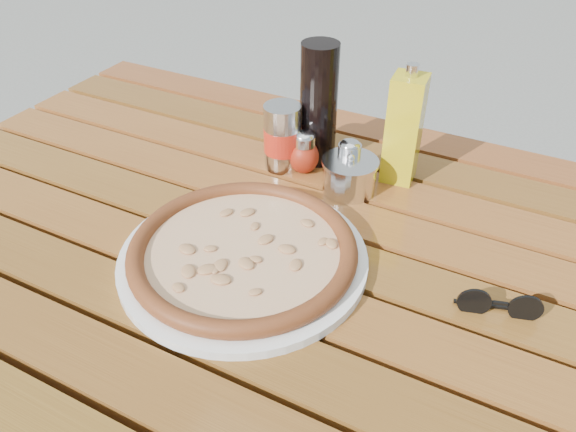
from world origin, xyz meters
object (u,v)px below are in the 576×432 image
at_px(dark_bottle, 319,105).
at_px(parmesan_tin, 349,175).
at_px(oregano_shaker, 349,162).
at_px(plate, 243,258).
at_px(table, 282,275).
at_px(pepper_shaker, 304,152).
at_px(soda_can, 282,138).
at_px(olive_oil_cruet, 404,129).
at_px(pizza, 243,250).
at_px(sunglasses, 499,305).

distance_m(dark_bottle, parmesan_tin, 0.14).
height_order(oregano_shaker, parmesan_tin, oregano_shaker).
distance_m(plate, dark_bottle, 0.33).
bearing_deg(table, pepper_shaker, 106.50).
bearing_deg(dark_bottle, soda_can, -130.94).
xyz_separation_m(soda_can, parmesan_tin, (0.14, -0.02, -0.03)).
xyz_separation_m(plate, pepper_shaker, (-0.03, 0.26, 0.03)).
bearing_deg(dark_bottle, parmesan_tin, -36.82).
bearing_deg(olive_oil_cruet, soda_can, -163.45).
bearing_deg(table, parmesan_tin, 76.99).
bearing_deg(table, soda_can, 117.55).
height_order(pizza, dark_bottle, dark_bottle).
height_order(plate, dark_bottle, dark_bottle).
height_order(parmesan_tin, sunglasses, parmesan_tin).
bearing_deg(sunglasses, pepper_shaker, 135.61).
bearing_deg(soda_can, dark_bottle, 49.06).
distance_m(pizza, oregano_shaker, 0.28).
bearing_deg(soda_can, pepper_shaker, 2.65).
xyz_separation_m(table, olive_oil_cruet, (0.10, 0.25, 0.17)).
bearing_deg(soda_can, olive_oil_cruet, 16.55).
bearing_deg(pepper_shaker, soda_can, -177.35).
height_order(soda_can, sunglasses, soda_can).
bearing_deg(pizza, dark_bottle, 95.24).
xyz_separation_m(plate, sunglasses, (0.35, 0.07, 0.01)).
bearing_deg(sunglasses, table, 161.73).
bearing_deg(parmesan_tin, olive_oil_cruet, 50.96).
bearing_deg(pepper_shaker, oregano_shaker, 4.59).
height_order(table, soda_can, soda_can).
relative_size(olive_oil_cruet, sunglasses, 1.92).
relative_size(table, pizza, 3.55).
xyz_separation_m(oregano_shaker, dark_bottle, (-0.08, 0.04, 0.07)).
distance_m(plate, sunglasses, 0.35).
bearing_deg(plate, pizza, 90.00).
relative_size(pepper_shaker, dark_bottle, 0.37).
distance_m(pizza, parmesan_tin, 0.25).
bearing_deg(pepper_shaker, sunglasses, -27.55).
xyz_separation_m(dark_bottle, parmesan_tin, (0.09, -0.07, -0.08)).
distance_m(dark_bottle, olive_oil_cruet, 0.16).
bearing_deg(pizza, pepper_shaker, 96.86).
bearing_deg(olive_oil_cruet, plate, -111.50).
bearing_deg(dark_bottle, pepper_shaker, -93.44).
distance_m(pizza, olive_oil_cruet, 0.35).
distance_m(olive_oil_cruet, sunglasses, 0.35).
xyz_separation_m(table, soda_can, (-0.10, 0.19, 0.13)).
relative_size(plate, parmesan_tin, 2.84).
distance_m(pepper_shaker, soda_can, 0.05).
xyz_separation_m(olive_oil_cruet, sunglasses, (0.22, -0.26, -0.08)).
relative_size(table, oregano_shaker, 17.07).
bearing_deg(plate, oregano_shaker, 79.22).
bearing_deg(soda_can, sunglasses, -24.95).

